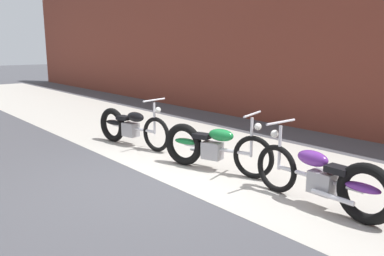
{
  "coord_description": "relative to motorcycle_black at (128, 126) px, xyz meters",
  "views": [
    {
      "loc": [
        4.64,
        -3.29,
        2.02
      ],
      "look_at": [
        0.01,
        0.61,
        0.75
      ],
      "focal_mm": 36.66,
      "sensor_mm": 36.0,
      "label": 1
    }
  ],
  "objects": [
    {
      "name": "ground_plane",
      "position": [
        2.26,
        -0.8,
        -0.4
      ],
      "size": [
        80.0,
        80.0,
        0.0
      ],
      "primitive_type": "plane",
      "color": "#47474C"
    },
    {
      "name": "sidewalk_slab",
      "position": [
        2.26,
        0.95,
        -0.4
      ],
      "size": [
        36.0,
        3.5,
        0.01
      ],
      "primitive_type": "cube",
      "color": "#B2ADA3",
      "rests_on": "ground"
    },
    {
      "name": "brick_building_wall",
      "position": [
        2.26,
        4.4,
        1.85
      ],
      "size": [
        36.0,
        0.5,
        4.5
      ],
      "primitive_type": "cube",
      "color": "brown",
      "rests_on": "ground"
    },
    {
      "name": "motorcycle_green",
      "position": [
        2.29,
        0.15,
        0.0
      ],
      "size": [
        1.95,
        0.82,
        1.03
      ],
      "rotation": [
        0.0,
        0.0,
        0.3
      ],
      "color": "black",
      "rests_on": "ground"
    },
    {
      "name": "motorcycle_black",
      "position": [
        0.0,
        0.0,
        0.0
      ],
      "size": [
        1.99,
        0.66,
        1.03
      ],
      "rotation": [
        0.0,
        0.0,
        0.19
      ],
      "color": "black",
      "rests_on": "ground"
    },
    {
      "name": "motorcycle_purple",
      "position": [
        4.46,
        0.17,
        0.0
      ],
      "size": [
        2.01,
        0.58,
        1.03
      ],
      "rotation": [
        0.0,
        0.0,
        3.12
      ],
      "color": "black",
      "rests_on": "ground"
    }
  ]
}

